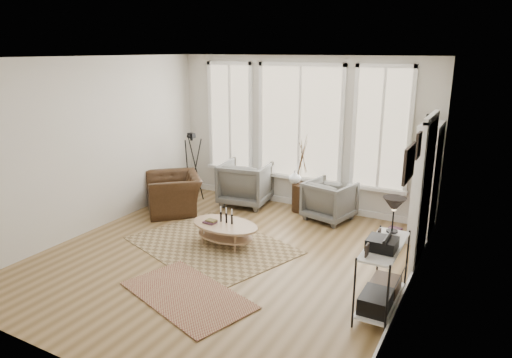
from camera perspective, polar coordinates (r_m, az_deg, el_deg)
The scene contains 17 objects.
room at distance 6.47m, azimuth -3.83°, elevation 1.76°, with size 5.50×5.54×2.90m.
bay_window at distance 8.78m, azimuth 5.48°, elevation 6.71°, with size 4.14×0.12×2.24m.
door at distance 6.74m, azimuth 20.38°, elevation -1.33°, with size 0.09×1.06×2.22m.
bookcase at distance 7.82m, azimuth 20.50°, elevation -0.29°, with size 0.31×0.85×2.06m.
low_shelf at distance 5.65m, azimuth 15.56°, elevation -10.89°, with size 0.38×1.08×1.30m.
wall_art at distance 5.19m, azimuth 18.87°, elevation 2.49°, with size 0.04×0.88×0.44m.
rug_main at distance 7.36m, azimuth -5.53°, elevation -8.20°, with size 2.43×1.83×0.01m, color brown.
rug_runner at distance 6.01m, azimuth -8.59°, elevation -14.13°, with size 1.72×0.96×0.01m, color brown.
coffee_table at distance 7.26m, azimuth -3.95°, elevation -6.17°, with size 1.18×0.79×0.52m.
armchair_left at distance 9.08m, azimuth -1.26°, elevation -0.52°, with size 0.92×0.95×0.86m, color #63635E.
armchair_right at distance 8.38m, azimuth 9.19°, elevation -2.65°, with size 0.78×0.80×0.73m, color #63635E.
side_table at distance 8.65m, azimuth 5.74°, elevation 0.55°, with size 0.36×0.36×1.50m.
vase at distance 8.72m, azimuth 4.87°, elevation 0.28°, with size 0.24×0.24×0.25m, color silver.
accent_chair at distance 8.84m, azimuth -10.24°, elevation -1.76°, with size 0.96×1.10×0.72m, color #362112.
tripod_camera at distance 9.37m, azimuth -7.91°, elevation 1.17°, with size 0.49×0.49×1.40m.
book_stack_near at distance 7.89m, azimuth 16.79°, elevation -6.54°, with size 0.20×0.26×0.17m, color maroon.
book_stack_far at distance 7.63m, azimuth 16.33°, elevation -7.30°, with size 0.19×0.25×0.16m, color maroon.
Camera 1 is at (3.38, -5.27, 3.01)m, focal length 32.00 mm.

